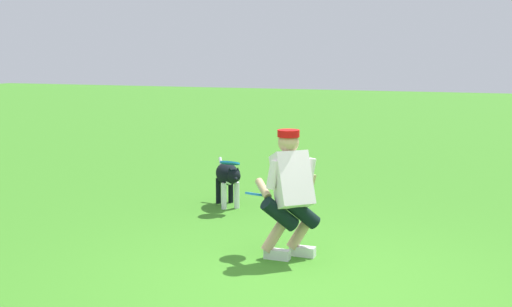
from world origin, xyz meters
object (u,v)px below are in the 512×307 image
(frisbee_flying, at_px, (230,163))
(frisbee_held, at_px, (257,194))
(dog, at_px, (228,176))
(person, at_px, (291,190))

(frisbee_flying, height_order, frisbee_held, frisbee_flying)
(dog, bearing_deg, person, 2.26)
(person, height_order, dog, person)
(dog, bearing_deg, frisbee_flying, -8.39)
(person, xyz_separation_m, frisbee_flying, (1.33, -1.55, -0.05))
(person, height_order, frisbee_flying, person)
(dog, height_order, frisbee_held, frisbee_held)
(person, distance_m, frisbee_flying, 2.04)
(dog, xyz_separation_m, frisbee_held, (-1.08, 1.73, 0.20))
(dog, distance_m, frisbee_flying, 0.36)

